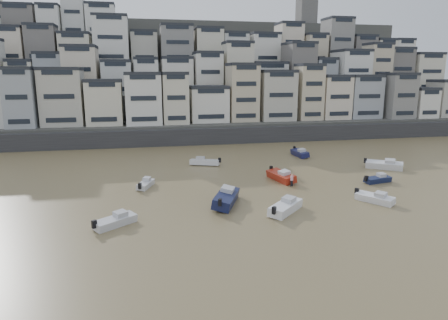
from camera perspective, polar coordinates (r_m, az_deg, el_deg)
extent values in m
cube|color=#38383A|center=(88.14, -2.26, 3.45)|extent=(140.00, 3.00, 3.50)
cube|color=#4C4C47|center=(95.82, 0.00, 4.32)|extent=(140.00, 14.00, 4.00)
cube|color=#4C4C47|center=(107.16, -1.32, 6.79)|extent=(140.00, 14.00, 10.00)
cube|color=#4C4C47|center=(118.65, -2.39, 9.26)|extent=(140.00, 14.00, 18.00)
cube|color=#4C4C47|center=(130.36, -3.29, 11.29)|extent=(140.00, 16.00, 26.00)
cube|color=#4C4C47|center=(144.20, -4.15, 12.57)|extent=(140.00, 18.00, 32.00)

